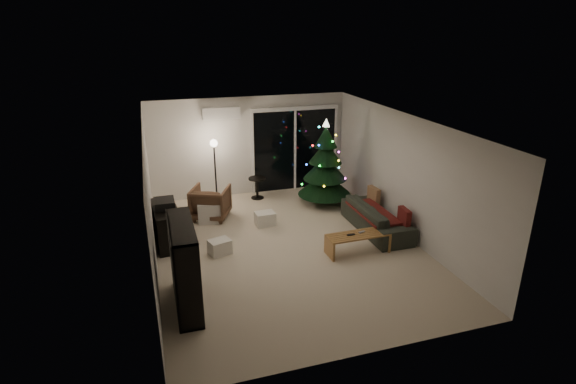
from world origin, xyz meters
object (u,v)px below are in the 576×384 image
bookshelf (173,268)px  christmas_tree (325,162)px  coffee_table (358,243)px  media_cabinet (167,225)px  sofa (377,217)px  armchair (211,202)px

bookshelf → christmas_tree: size_ratio=0.66×
coffee_table → christmas_tree: christmas_tree is taller
media_cabinet → sofa: media_cabinet is taller
armchair → christmas_tree: size_ratio=0.39×
bookshelf → media_cabinet: size_ratio=1.13×
bookshelf → armchair: bearing=54.9°
armchair → christmas_tree: (2.79, 0.06, 0.68)m
armchair → christmas_tree: bearing=-154.3°
media_cabinet → coffee_table: bearing=-28.0°
armchair → coffee_table: (2.45, -2.52, -0.18)m
bookshelf → media_cabinet: (0.00, 2.31, -0.31)m
media_cabinet → sofa: (4.30, -0.71, -0.09)m
bookshelf → coffee_table: size_ratio=1.13×
coffee_table → sofa: bearing=43.0°
armchair → sofa: (3.28, -1.72, -0.08)m
coffee_table → christmas_tree: 2.74m
bookshelf → armchair: bookshelf is taller
armchair → coffee_table: bearing=158.6°
media_cabinet → armchair: 1.44m
bookshelf → media_cabinet: bookshelf is taller
bookshelf → armchair: size_ratio=1.71×
armchair → media_cabinet: bearing=69.1°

